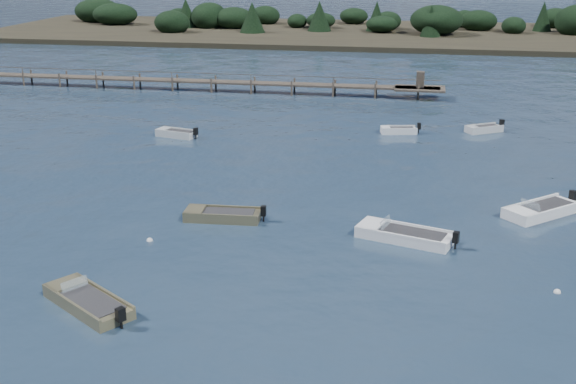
% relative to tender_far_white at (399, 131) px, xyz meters
% --- Properties ---
extents(ground, '(400.00, 400.00, 0.00)m').
position_rel_tender_far_white_xyz_m(ground, '(-2.48, 26.83, -0.16)').
color(ground, '#182739').
rests_on(ground, ground).
extents(tender_far_white, '(3.30, 1.71, 1.11)m').
position_rel_tender_far_white_xyz_m(tender_far_white, '(0.00, 0.00, 0.00)').
color(tender_far_white, silver).
rests_on(tender_far_white, ground).
extents(tender_far_grey, '(3.67, 2.04, 1.16)m').
position_rel_tender_far_white_xyz_m(tender_far_grey, '(-17.59, -4.32, 0.01)').
color(tender_far_grey, '#A9AFB1').
rests_on(tender_far_grey, ground).
extents(dinghy_mid_white_a, '(5.38, 3.23, 1.24)m').
position_rel_tender_far_white_xyz_m(dinghy_mid_white_a, '(1.11, -22.77, 0.00)').
color(dinghy_mid_white_a, silver).
rests_on(dinghy_mid_white_a, ground).
extents(dinghy_mid_grey, '(4.61, 1.84, 1.15)m').
position_rel_tender_far_white_xyz_m(dinghy_mid_grey, '(-9.01, -21.66, 0.00)').
color(dinghy_mid_grey, brown).
rests_on(dinghy_mid_grey, ground).
extents(dinghy_mid_white_b, '(4.77, 4.59, 1.29)m').
position_rel_tender_far_white_xyz_m(dinghy_mid_white_b, '(8.74, -17.62, 0.01)').
color(dinghy_mid_white_b, silver).
rests_on(dinghy_mid_white_b, ground).
extents(tender_far_grey_b, '(3.30, 2.61, 1.17)m').
position_rel_tender_far_white_xyz_m(tender_far_grey_b, '(6.91, 1.71, 0.01)').
color(tender_far_grey_b, '#A9AFB1').
rests_on(tender_far_grey_b, ground).
extents(dinghy_near_olive, '(4.80, 4.03, 1.22)m').
position_rel_tender_far_white_xyz_m(dinghy_near_olive, '(-11.90, -32.75, 0.00)').
color(dinghy_near_olive, brown).
rests_on(dinghy_near_olive, ground).
extents(buoy_b, '(0.32, 0.32, 0.32)m').
position_rel_tender_far_white_xyz_m(buoy_b, '(7.98, -27.72, -0.16)').
color(buoy_b, silver).
rests_on(buoy_b, ground).
extents(buoy_c, '(0.32, 0.32, 0.32)m').
position_rel_tender_far_white_xyz_m(buoy_c, '(-11.96, -25.32, -0.16)').
color(buoy_c, silver).
rests_on(buoy_c, ground).
extents(jetty, '(64.50, 3.20, 3.40)m').
position_rel_tender_far_white_xyz_m(jetty, '(-24.22, 14.82, 0.83)').
color(jetty, '#473E34').
rests_on(jetty, ground).
extents(far_headland, '(190.00, 40.00, 5.80)m').
position_rel_tender_far_white_xyz_m(far_headland, '(22.52, 66.83, 1.81)').
color(far_headland, black).
rests_on(far_headland, ground).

